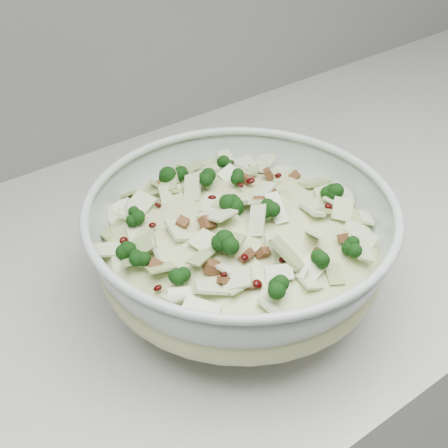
% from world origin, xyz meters
% --- Properties ---
extents(mixing_bowl, '(0.35, 0.35, 0.12)m').
position_xyz_m(mixing_bowl, '(0.43, 1.60, 0.96)').
color(mixing_bowl, '#B1C3B7').
rests_on(mixing_bowl, counter).
extents(salad, '(0.35, 0.35, 0.13)m').
position_xyz_m(salad, '(0.43, 1.60, 0.98)').
color(salad, '#C0CB8B').
rests_on(salad, mixing_bowl).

